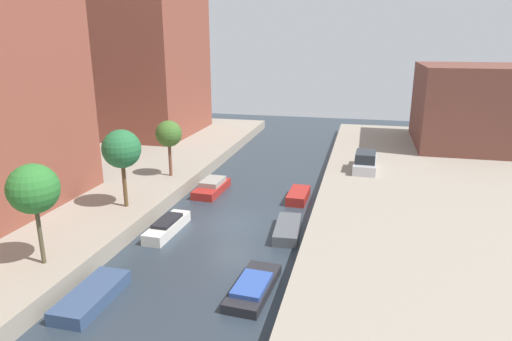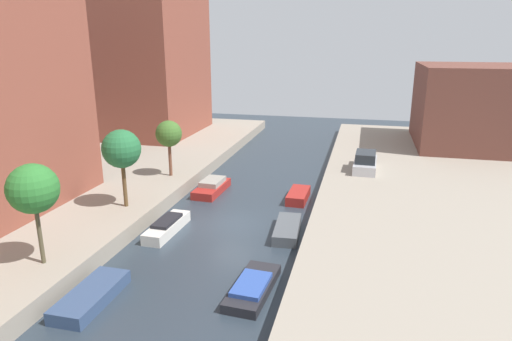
{
  "view_description": "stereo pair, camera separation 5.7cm",
  "coord_description": "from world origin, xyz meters",
  "px_view_note": "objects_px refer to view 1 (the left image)",
  "views": [
    {
      "loc": [
        7.79,
        -25.45,
        11.44
      ],
      "look_at": [
        -0.42,
        8.24,
        1.21
      ],
      "focal_mm": 31.39,
      "sensor_mm": 36.0,
      "label": 1
    },
    {
      "loc": [
        7.84,
        -25.44,
        11.44
      ],
      "look_at": [
        -0.42,
        8.24,
        1.21
      ],
      "focal_mm": 31.39,
      "sensor_mm": 36.0,
      "label": 2
    }
  ],
  "objects_px": {
    "apartment_tower_far": "(145,10)",
    "street_tree_1": "(33,189)",
    "moored_boat_left_1": "(92,296)",
    "moored_boat_right_4": "(298,196)",
    "parked_car": "(365,162)",
    "street_tree_2": "(122,149)",
    "moored_boat_right_3": "(288,229)",
    "street_tree_3": "(169,134)",
    "low_block_right": "(470,106)",
    "moored_boat_right_2": "(253,287)",
    "moored_boat_left_3": "(212,187)",
    "moored_boat_left_2": "(167,227)"
  },
  "relations": [
    {
      "from": "parked_car",
      "to": "street_tree_3",
      "type": "bearing_deg",
      "value": -160.57
    },
    {
      "from": "moored_boat_left_1",
      "to": "moored_boat_right_4",
      "type": "height_order",
      "value": "moored_boat_right_4"
    },
    {
      "from": "low_block_right",
      "to": "moored_boat_right_3",
      "type": "bearing_deg",
      "value": -120.99
    },
    {
      "from": "street_tree_3",
      "to": "moored_boat_right_4",
      "type": "xyz_separation_m",
      "value": [
        10.31,
        -0.52,
        -4.0
      ]
    },
    {
      "from": "moored_boat_left_2",
      "to": "moored_boat_right_4",
      "type": "distance_m",
      "value": 10.32
    },
    {
      "from": "street_tree_1",
      "to": "street_tree_3",
      "type": "height_order",
      "value": "street_tree_1"
    },
    {
      "from": "low_block_right",
      "to": "moored_boat_left_2",
      "type": "relative_size",
      "value": 2.8
    },
    {
      "from": "parked_car",
      "to": "moored_boat_right_2",
      "type": "bearing_deg",
      "value": -104.53
    },
    {
      "from": "parked_car",
      "to": "moored_boat_right_4",
      "type": "bearing_deg",
      "value": -128.82
    },
    {
      "from": "street_tree_1",
      "to": "street_tree_3",
      "type": "relative_size",
      "value": 1.13
    },
    {
      "from": "street_tree_2",
      "to": "moored_boat_right_4",
      "type": "height_order",
      "value": "street_tree_2"
    },
    {
      "from": "moored_boat_left_2",
      "to": "low_block_right",
      "type": "bearing_deg",
      "value": 49.62
    },
    {
      "from": "street_tree_3",
      "to": "moored_boat_right_3",
      "type": "relative_size",
      "value": 1.1
    },
    {
      "from": "low_block_right",
      "to": "moored_boat_right_2",
      "type": "xyz_separation_m",
      "value": [
        -14.72,
        -30.61,
        -4.71
      ]
    },
    {
      "from": "street_tree_1",
      "to": "moored_boat_right_4",
      "type": "distance_m",
      "value": 18.22
    },
    {
      "from": "apartment_tower_far",
      "to": "street_tree_3",
      "type": "bearing_deg",
      "value": -59.4
    },
    {
      "from": "moored_boat_right_2",
      "to": "moored_boat_left_3",
      "type": "bearing_deg",
      "value": 116.64
    },
    {
      "from": "apartment_tower_far",
      "to": "moored_boat_right_3",
      "type": "xyz_separation_m",
      "value": [
        19.73,
        -22.14,
        -14.15
      ]
    },
    {
      "from": "moored_boat_left_2",
      "to": "moored_boat_right_3",
      "type": "bearing_deg",
      "value": 11.72
    },
    {
      "from": "street_tree_2",
      "to": "moored_boat_right_4",
      "type": "distance_m",
      "value": 12.96
    },
    {
      "from": "street_tree_1",
      "to": "street_tree_3",
      "type": "bearing_deg",
      "value": 90.0
    },
    {
      "from": "street_tree_2",
      "to": "moored_boat_left_1",
      "type": "distance_m",
      "value": 10.55
    },
    {
      "from": "apartment_tower_far",
      "to": "street_tree_2",
      "type": "distance_m",
      "value": 26.15
    },
    {
      "from": "street_tree_1",
      "to": "parked_car",
      "type": "distance_m",
      "value": 25.3
    },
    {
      "from": "moored_boat_left_3",
      "to": "moored_boat_right_4",
      "type": "height_order",
      "value": "moored_boat_left_3"
    },
    {
      "from": "moored_boat_right_2",
      "to": "moored_boat_right_3",
      "type": "xyz_separation_m",
      "value": [
        0.45,
        6.84,
        0.03
      ]
    },
    {
      "from": "apartment_tower_far",
      "to": "moored_boat_left_2",
      "type": "distance_m",
      "value": 30.22
    },
    {
      "from": "parked_car",
      "to": "moored_boat_left_1",
      "type": "bearing_deg",
      "value": -118.91
    },
    {
      "from": "parked_car",
      "to": "moored_boat_right_3",
      "type": "relative_size",
      "value": 1.14
    },
    {
      "from": "parked_car",
      "to": "moored_boat_right_2",
      "type": "height_order",
      "value": "parked_car"
    },
    {
      "from": "apartment_tower_far",
      "to": "moored_boat_right_4",
      "type": "xyz_separation_m",
      "value": [
        19.47,
        -16.02,
        -14.12
      ]
    },
    {
      "from": "street_tree_2",
      "to": "moored_boat_left_2",
      "type": "xyz_separation_m",
      "value": [
        3.34,
        -1.14,
        -4.41
      ]
    },
    {
      "from": "street_tree_1",
      "to": "street_tree_3",
      "type": "distance_m",
      "value": 14.89
    },
    {
      "from": "street_tree_1",
      "to": "moored_boat_right_3",
      "type": "height_order",
      "value": "street_tree_1"
    },
    {
      "from": "street_tree_1",
      "to": "street_tree_3",
      "type": "xyz_separation_m",
      "value": [
        0.0,
        14.88,
        -0.43
      ]
    },
    {
      "from": "moored_boat_right_4",
      "to": "moored_boat_left_1",
      "type": "bearing_deg",
      "value": -114.6
    },
    {
      "from": "street_tree_1",
      "to": "moored_boat_left_1",
      "type": "height_order",
      "value": "street_tree_1"
    },
    {
      "from": "moored_boat_right_3",
      "to": "street_tree_1",
      "type": "bearing_deg",
      "value": -142.03
    },
    {
      "from": "moored_boat_left_2",
      "to": "moored_boat_right_3",
      "type": "xyz_separation_m",
      "value": [
        7.22,
        1.5,
        -0.06
      ]
    },
    {
      "from": "moored_boat_right_3",
      "to": "parked_car",
      "type": "bearing_deg",
      "value": 69.69
    },
    {
      "from": "moored_boat_right_2",
      "to": "moored_boat_right_4",
      "type": "relative_size",
      "value": 1.34
    },
    {
      "from": "low_block_right",
      "to": "moored_boat_left_3",
      "type": "height_order",
      "value": "low_block_right"
    },
    {
      "from": "apartment_tower_far",
      "to": "street_tree_1",
      "type": "xyz_separation_m",
      "value": [
        9.17,
        -30.38,
        -9.7
      ]
    },
    {
      "from": "street_tree_1",
      "to": "moored_boat_right_2",
      "type": "relative_size",
      "value": 1.14
    },
    {
      "from": "low_block_right",
      "to": "street_tree_1",
      "type": "xyz_separation_m",
      "value": [
        -24.83,
        -32.01,
        -0.23
      ]
    },
    {
      "from": "street_tree_2",
      "to": "moored_boat_left_1",
      "type": "height_order",
      "value": "street_tree_2"
    },
    {
      "from": "moored_boat_right_2",
      "to": "moored_boat_right_4",
      "type": "bearing_deg",
      "value": 89.13
    },
    {
      "from": "apartment_tower_far",
      "to": "low_block_right",
      "type": "height_order",
      "value": "apartment_tower_far"
    },
    {
      "from": "street_tree_1",
      "to": "moored_boat_left_3",
      "type": "xyz_separation_m",
      "value": [
        3.53,
        14.52,
        -4.35
      ]
    },
    {
      "from": "low_block_right",
      "to": "parked_car",
      "type": "bearing_deg",
      "value": -129.77
    }
  ]
}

